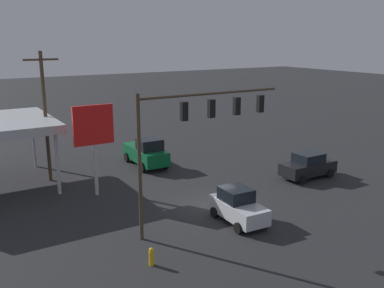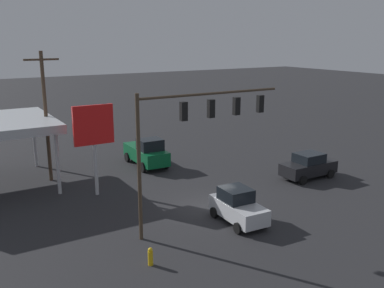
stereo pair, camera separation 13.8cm
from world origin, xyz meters
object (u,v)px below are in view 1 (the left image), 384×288
object	(u,v)px
price_sign	(93,129)
pickup_parked	(146,153)
traffic_signal_assembly	(198,123)
sedan_far	(308,166)
hatchback_crossing	(238,206)
utility_pole	(45,114)
fire_hydrant	(151,257)

from	to	relation	value
price_sign	pickup_parked	world-z (taller)	price_sign
traffic_signal_assembly	sedan_far	world-z (taller)	traffic_signal_assembly
price_sign	hatchback_crossing	world-z (taller)	price_sign
utility_pole	price_sign	xyz separation A→B (m)	(-1.95, 4.68, -0.49)
price_sign	fire_hydrant	size ratio (longest dim) A/B	6.95
utility_pole	fire_hydrant	size ratio (longest dim) A/B	10.74
price_sign	utility_pole	bearing A→B (deg)	-67.37
traffic_signal_assembly	pickup_parked	distance (m)	13.19
traffic_signal_assembly	fire_hydrant	bearing A→B (deg)	32.58
hatchback_crossing	utility_pole	bearing A→B (deg)	-147.93
traffic_signal_assembly	sedan_far	size ratio (longest dim) A/B	2.02
pickup_parked	traffic_signal_assembly	bearing A→B (deg)	-10.54
traffic_signal_assembly	sedan_far	distance (m)	12.91
utility_pole	traffic_signal_assembly	bearing A→B (deg)	113.08
utility_pole	fire_hydrant	bearing A→B (deg)	93.88
sedan_far	fire_hydrant	distance (m)	16.73
utility_pole	hatchback_crossing	world-z (taller)	utility_pole
traffic_signal_assembly	price_sign	size ratio (longest dim) A/B	1.45
utility_pole	pickup_parked	distance (m)	8.68
traffic_signal_assembly	fire_hydrant	distance (m)	7.40
fire_hydrant	hatchback_crossing	bearing A→B (deg)	-164.14
utility_pole	sedan_far	world-z (taller)	utility_pole
fire_hydrant	price_sign	bearing A→B (deg)	-95.22
utility_pole	pickup_parked	world-z (taller)	utility_pole
utility_pole	price_sign	size ratio (longest dim) A/B	1.55
sedan_far	fire_hydrant	xyz separation A→B (m)	(15.80, 5.46, -0.51)
hatchback_crossing	price_sign	bearing A→B (deg)	-144.46
traffic_signal_assembly	hatchback_crossing	world-z (taller)	traffic_signal_assembly
price_sign	traffic_signal_assembly	bearing A→B (deg)	113.36
utility_pole	sedan_far	distance (m)	19.73
utility_pole	fire_hydrant	xyz separation A→B (m)	(-1.01, 14.94, -4.57)
sedan_far	utility_pole	bearing A→B (deg)	-29.51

